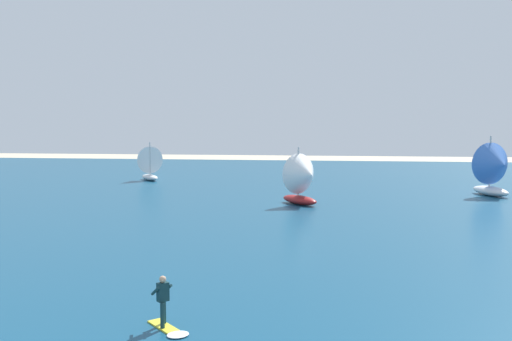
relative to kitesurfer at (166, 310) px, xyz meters
The scene contains 5 objects.
ocean 31.86m from the kitesurfer, 83.20° to the left, with size 160.00×90.00×0.10m, color navy.
kitesurfer is the anchor object (origin of this frame).
sailboat_far_right 27.31m from the kitesurfer, 83.40° to the left, with size 3.92×3.99×4.48m.
sailboat_heeled_over 39.39m from the kitesurfer, 60.62° to the left, with size 4.15×4.64×5.22m.
sailboat_anchored_offshore 46.22m from the kitesurfer, 108.68° to the left, with size 3.58×3.74×4.17m.
Camera 1 is at (1.32, 1.98, 6.70)m, focal length 40.29 mm.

